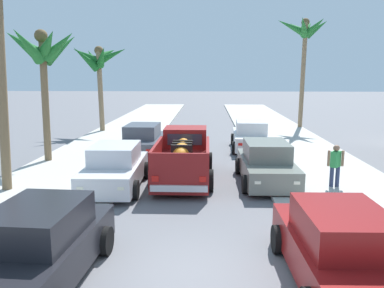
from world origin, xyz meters
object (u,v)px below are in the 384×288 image
(car_left_far, at_px, (115,168))
(pickup_truck, at_px, (184,158))
(car_left_mid, at_px, (251,136))
(palm_tree_left_mid, at_px, (42,52))
(car_left_near, at_px, (340,250))
(car_right_mid, at_px, (143,141))
(pedestrian, at_px, (335,164))
(palm_tree_right_mid, at_px, (98,61))
(car_right_far, at_px, (38,248))
(car_right_near, at_px, (266,164))
(palm_tree_left_fore, at_px, (304,35))

(car_left_far, bearing_deg, pickup_truck, 28.41)
(pickup_truck, xyz_separation_m, car_left_mid, (3.20, 5.98, -0.10))
(palm_tree_left_mid, bearing_deg, car_left_near, -45.88)
(car_left_near, xyz_separation_m, palm_tree_left_mid, (-9.77, 10.07, 4.22))
(car_left_near, relative_size, car_right_mid, 1.00)
(car_left_near, distance_m, pedestrian, 6.56)
(palm_tree_right_mid, bearing_deg, car_right_far, -78.01)
(car_right_near, distance_m, pedestrian, 2.39)
(car_right_far, relative_size, palm_tree_left_fore, 0.55)
(car_right_far, relative_size, palm_tree_left_mid, 0.73)
(car_left_near, bearing_deg, car_left_far, 132.88)
(pickup_truck, distance_m, palm_tree_left_mid, 7.98)
(palm_tree_right_mid, bearing_deg, car_left_far, -72.42)
(car_right_mid, xyz_separation_m, palm_tree_left_mid, (-4.03, -1.79, 4.22))
(pickup_truck, xyz_separation_m, car_right_far, (-2.34, -7.66, -0.10))
(car_left_near, height_order, car_right_mid, same)
(car_left_near, relative_size, car_right_far, 0.99)
(pickup_truck, relative_size, car_right_far, 1.20)
(car_left_near, height_order, car_left_mid, same)
(car_right_near, height_order, palm_tree_left_mid, palm_tree_left_mid)
(palm_tree_left_fore, bearing_deg, car_left_mid, -119.03)
(car_right_near, height_order, pedestrian, pedestrian)
(car_right_far, distance_m, palm_tree_right_mid, 20.12)
(palm_tree_left_fore, xyz_separation_m, palm_tree_left_mid, (-13.97, -11.43, -1.69))
(car_right_mid, xyz_separation_m, car_left_far, (-0.05, -5.63, 0.00))
(pickup_truck, relative_size, car_left_far, 1.22)
(car_right_near, bearing_deg, pedestrian, -19.42)
(car_left_far, relative_size, palm_tree_left_fore, 0.54)
(car_right_near, distance_m, car_right_far, 9.03)
(pedestrian, bearing_deg, palm_tree_left_mid, 161.96)
(palm_tree_left_mid, bearing_deg, car_right_far, -68.69)
(car_left_near, bearing_deg, car_left_mid, 91.02)
(car_left_mid, distance_m, car_right_far, 14.72)
(car_left_mid, relative_size, car_right_mid, 1.00)
(car_right_mid, bearing_deg, car_left_near, -64.20)
(car_left_near, xyz_separation_m, car_left_far, (-5.79, 6.23, 0.00))
(car_right_mid, bearing_deg, palm_tree_left_mid, -156.05)
(pickup_truck, xyz_separation_m, palm_tree_right_mid, (-6.43, 11.62, 4.00))
(car_right_mid, height_order, car_left_far, same)
(car_left_far, relative_size, pedestrian, 2.70)
(car_right_far, bearing_deg, car_left_mid, 67.90)
(car_left_near, xyz_separation_m, car_right_mid, (-5.73, 11.86, 0.00))
(palm_tree_right_mid, distance_m, pedestrian, 17.85)
(car_right_near, distance_m, car_left_mid, 6.42)
(car_left_mid, height_order, car_right_mid, same)
(car_right_near, relative_size, palm_tree_left_fore, 0.54)
(car_right_mid, bearing_deg, car_right_far, -90.22)
(pickup_truck, height_order, car_right_mid, pickup_truck)
(palm_tree_left_fore, relative_size, palm_tree_right_mid, 1.35)
(car_right_mid, bearing_deg, car_left_mid, 16.48)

